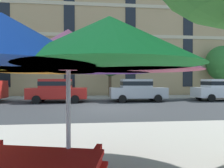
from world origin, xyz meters
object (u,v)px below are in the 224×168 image
object	(u,v)px
sedan_silver	(137,89)
street_tree_right	(222,64)
patio_umbrella	(68,52)
street_tree_middle	(110,66)
sedan_red	(57,90)
sedan_white	(220,89)

from	to	relation	value
sedan_silver	street_tree_right	xyz separation A→B (m)	(9.87, 3.75, 2.47)
street_tree_right	patio_umbrella	bearing A→B (deg)	-129.83
street_tree_middle	patio_umbrella	size ratio (longest dim) A/B	1.14
sedan_red	sedan_white	bearing A→B (deg)	0.00
sedan_white	street_tree_middle	world-z (taller)	street_tree_middle
sedan_silver	sedan_white	size ratio (longest dim) A/B	1.00
sedan_silver	sedan_white	distance (m)	7.02
sedan_red	sedan_silver	size ratio (longest dim) A/B	1.00
sedan_red	street_tree_middle	world-z (taller)	street_tree_middle
sedan_red	street_tree_middle	size ratio (longest dim) A/B	1.09
sedan_white	sedan_red	bearing A→B (deg)	180.00
sedan_silver	patio_umbrella	bearing A→B (deg)	-106.87
street_tree_right	patio_umbrella	xyz separation A→B (m)	(-13.72, -16.45, -1.39)
sedan_red	sedan_white	world-z (taller)	same
sedan_red	patio_umbrella	distance (m)	12.96
sedan_red	street_tree_right	xyz separation A→B (m)	(16.09, 3.75, 2.47)
sedan_white	patio_umbrella	xyz separation A→B (m)	(-10.87, -12.70, 1.08)
sedan_silver	street_tree_middle	xyz separation A→B (m)	(-1.87, 3.13, 2.09)
sedan_white	street_tree_right	world-z (taller)	street_tree_right
sedan_white	street_tree_right	bearing A→B (deg)	52.79
street_tree_middle	patio_umbrella	bearing A→B (deg)	-97.13
sedan_red	street_tree_right	world-z (taller)	street_tree_right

